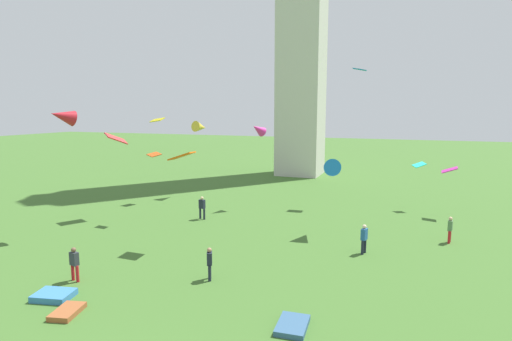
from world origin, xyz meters
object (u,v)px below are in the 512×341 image
object	(u,v)px
person_1	(202,206)
kite_bundle_1	(67,312)
person_0	(450,228)
kite_flying_10	(182,156)
person_4	(364,237)
kite_bundle_0	(54,295)
person_2	(74,262)
kite_flying_4	(154,154)
kite_flying_0	(419,165)
kite_flying_3	(450,170)
kite_flying_6	(157,120)
kite_flying_7	(258,129)
kite_bundle_2	(292,325)
kite_flying_8	(360,69)
kite_flying_9	(334,169)
kite_flying_5	(62,116)
person_3	(210,262)
kite_flying_1	(116,138)

from	to	relation	value
person_1	kite_bundle_1	bearing A→B (deg)	-72.22
person_0	kite_flying_10	xyz separation A→B (m)	(-15.83, -6.79, 4.81)
person_4	kite_bundle_0	distance (m)	16.90
person_2	kite_flying_4	distance (m)	18.27
person_0	kite_flying_4	world-z (taller)	kite_flying_4
kite_flying_0	kite_bundle_0	size ratio (longest dim) A/B	0.74
kite_flying_3	kite_bundle_1	world-z (taller)	kite_flying_3
person_2	kite_flying_6	size ratio (longest dim) A/B	1.71
kite_flying_7	kite_bundle_2	distance (m)	21.67
person_1	kite_bundle_0	world-z (taller)	person_1
kite_flying_8	kite_flying_9	distance (m)	13.01
person_1	kite_flying_5	size ratio (longest dim) A/B	0.94
kite_flying_0	kite_bundle_1	bearing A→B (deg)	-149.99
person_2	kite_bundle_0	world-z (taller)	person_2
kite_flying_5	kite_flying_10	bearing A→B (deg)	25.37
kite_flying_0	kite_flying_5	world-z (taller)	kite_flying_5
kite_flying_0	kite_flying_6	xyz separation A→B (m)	(-19.13, -10.77, 3.92)
person_4	kite_flying_9	size ratio (longest dim) A/B	0.91
kite_flying_9	kite_bundle_1	size ratio (longest dim) A/B	1.33
person_4	kite_bundle_2	distance (m)	9.91
kite_flying_9	kite_bundle_0	xyz separation A→B (m)	(-10.15, -14.70, -4.39)
kite_flying_6	kite_flying_8	size ratio (longest dim) A/B	0.85
person_1	person_3	size ratio (longest dim) A/B	1.08
person_2	kite_bundle_1	world-z (taller)	person_2
kite_flying_3	kite_bundle_2	xyz separation A→B (m)	(-7.13, -21.08, -3.73)
person_4	kite_flying_0	xyz separation A→B (m)	(3.16, 13.18, 2.90)
kite_bundle_2	kite_flying_10	bearing A→B (deg)	142.32
kite_flying_4	kite_flying_8	xyz separation A→B (m)	(17.58, 6.67, 7.70)
kite_flying_1	kite_flying_3	distance (m)	26.81
kite_bundle_0	kite_bundle_2	bearing A→B (deg)	7.27
kite_flying_7	kite_flying_9	world-z (taller)	kite_flying_7
kite_flying_1	kite_flying_9	bearing A→B (deg)	-56.73
kite_bundle_0	person_0	bearing A→B (deg)	40.60
person_4	kite_flying_5	world-z (taller)	kite_flying_5
kite_flying_3	kite_flying_9	bearing A→B (deg)	48.86
kite_flying_5	kite_flying_9	bearing A→B (deg)	42.93
person_2	kite_flying_8	world-z (taller)	kite_flying_8
kite_flying_0	kite_bundle_1	xyz separation A→B (m)	(-14.14, -25.20, -3.80)
kite_flying_5	kite_flying_7	world-z (taller)	kite_flying_5
kite_flying_7	kite_flying_6	bearing A→B (deg)	-105.89
kite_flying_7	person_0	bearing A→B (deg)	7.18
person_4	kite_bundle_1	world-z (taller)	person_4
person_4	kite_bundle_0	size ratio (longest dim) A/B	1.09
kite_flying_9	kite_flying_10	distance (m)	10.46
person_3	kite_bundle_1	world-z (taller)	person_3
kite_flying_6	kite_flying_8	xyz separation A→B (m)	(13.71, 11.67, 4.37)
kite_flying_6	kite_bundle_0	size ratio (longest dim) A/B	0.63
person_3	kite_flying_6	distance (m)	14.55
person_2	kite_flying_4	world-z (taller)	kite_flying_4
person_3	kite_bundle_2	distance (m)	6.08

